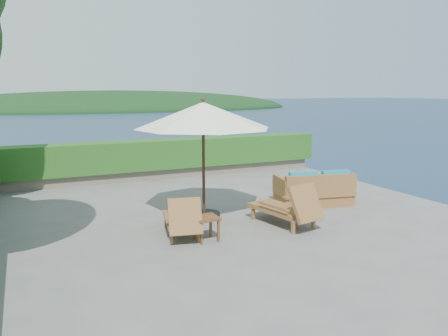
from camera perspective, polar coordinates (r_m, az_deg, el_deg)
name	(u,v)px	position (r m, az deg, el deg)	size (l,w,h in m)	color
ground	(227,219)	(10.61, 0.34, -6.66)	(12.00, 12.00, 0.00)	gray
foundation	(227,279)	(11.15, 0.34, -14.32)	(12.00, 12.00, 3.00)	#4E483E
ocean	(226,333)	(11.82, 0.33, -20.73)	(600.00, 600.00, 0.00)	#152D41
offshore_island	(117,109)	(152.17, -13.80, 7.46)	(126.00, 57.60, 12.60)	black
planter_wall_far	(160,173)	(15.68, -8.38, -0.62)	(12.00, 0.60, 0.36)	gray
hedge_far	(159,154)	(15.57, -8.45, 1.80)	(12.40, 0.90, 1.00)	#144714
patio_umbrella	(203,117)	(10.29, -2.74, 6.73)	(3.78, 3.78, 2.91)	black
lounge_left	(182,219)	(9.31, -5.49, -6.61)	(1.00, 1.72, 0.93)	#915D34
lounge_right	(287,207)	(10.08, 8.29, -5.09)	(1.08, 1.92, 1.05)	#915D34
side_table	(206,221)	(9.02, -2.34, -6.91)	(0.50, 0.50, 0.51)	brown
wicker_loveseat	(314,191)	(12.05, 11.73, -2.97)	(2.17, 1.42, 0.98)	#915D34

